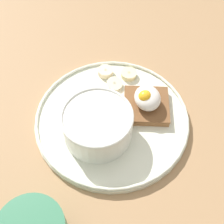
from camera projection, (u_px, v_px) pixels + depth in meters
ground_plane at (112, 124)px, 60.29cm from camera, size 120.00×120.00×2.00cm
plate at (112, 119)px, 58.82cm from camera, size 28.99×28.99×1.60cm
oatmeal_bowl at (97, 124)px, 54.25cm from camera, size 12.55×12.55×5.91cm
toast_slice at (146, 105)px, 59.32cm from camera, size 10.10×10.10×1.52cm
poached_egg at (147, 98)px, 57.28cm from camera, size 5.63×4.84×3.82cm
banana_slice_front at (114, 84)px, 62.70cm from camera, size 4.57×4.54×1.48cm
banana_slice_left at (106, 72)px, 64.58cm from camera, size 3.75×3.78×1.35cm
banana_slice_back at (129, 74)px, 64.30cm from camera, size 4.27×4.28×1.18cm
banana_slice_right at (101, 90)px, 61.92cm from camera, size 3.69×3.62×1.23cm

